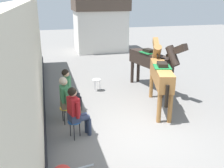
# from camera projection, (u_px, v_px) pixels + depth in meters

# --- Properties ---
(ground_plane) EXTENTS (40.00, 40.00, 0.00)m
(ground_plane) POSITION_uv_depth(u_px,v_px,m) (110.00, 94.00, 9.49)
(ground_plane) COLOR slate
(pub_facade_wall) EXTENTS (0.34, 14.00, 3.40)m
(pub_facade_wall) POSITION_uv_depth(u_px,v_px,m) (34.00, 70.00, 7.00)
(pub_facade_wall) COLOR beige
(pub_facade_wall) RESTS_ON ground_plane
(distant_cottage) EXTENTS (3.40, 2.60, 3.50)m
(distant_cottage) POSITION_uv_depth(u_px,v_px,m) (100.00, 23.00, 16.52)
(distant_cottage) COLOR silver
(distant_cottage) RESTS_ON ground_plane
(seated_visitor_near) EXTENTS (0.61, 0.48, 1.39)m
(seated_visitor_near) POSITION_uv_depth(u_px,v_px,m) (76.00, 110.00, 6.38)
(seated_visitor_near) COLOR #194C99
(seated_visitor_near) RESTS_ON ground_plane
(seated_visitor_middle) EXTENTS (0.61, 0.49, 1.39)m
(seated_visitor_middle) POSITION_uv_depth(u_px,v_px,m) (67.00, 98.00, 7.14)
(seated_visitor_middle) COLOR gold
(seated_visitor_middle) RESTS_ON ground_plane
(seated_visitor_far) EXTENTS (0.61, 0.48, 1.39)m
(seated_visitor_far) POSITION_uv_depth(u_px,v_px,m) (69.00, 88.00, 7.86)
(seated_visitor_far) COLOR black
(seated_visitor_far) RESTS_ON ground_plane
(saddled_horse_near) EXTENTS (1.13, 2.91, 2.06)m
(saddled_horse_near) POSITION_uv_depth(u_px,v_px,m) (160.00, 73.00, 8.06)
(saddled_horse_near) COLOR #9E6B38
(saddled_horse_near) RESTS_ON ground_plane
(saddled_horse_far) EXTENTS (1.05, 2.93, 2.06)m
(saddled_horse_far) POSITION_uv_depth(u_px,v_px,m) (152.00, 61.00, 9.61)
(saddled_horse_far) COLOR #2D231E
(saddled_horse_far) RESTS_ON ground_plane
(spare_stool_white) EXTENTS (0.32, 0.32, 0.46)m
(spare_stool_white) POSITION_uv_depth(u_px,v_px,m) (96.00, 81.00, 9.73)
(spare_stool_white) COLOR white
(spare_stool_white) RESTS_ON ground_plane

